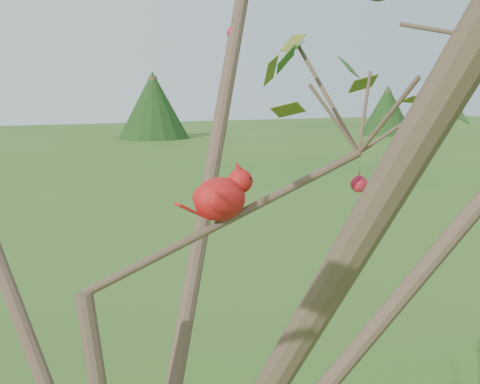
{
  "coord_description": "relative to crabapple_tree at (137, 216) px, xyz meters",
  "views": [
    {
      "loc": [
        -0.25,
        -1.03,
        2.34
      ],
      "look_at": [
        0.28,
        0.08,
        2.13
      ],
      "focal_mm": 45.0,
      "sensor_mm": 36.0,
      "label": 1
    }
  ],
  "objects": [
    {
      "name": "crabapple_tree",
      "position": [
        0.0,
        0.0,
        0.0
      ],
      "size": [
        2.35,
        2.05,
        2.95
      ],
      "color": "#442F24",
      "rests_on": "ground"
    },
    {
      "name": "cardinal",
      "position": [
        0.21,
        0.1,
        0.0
      ],
      "size": [
        0.19,
        0.1,
        0.13
      ],
      "rotation": [
        0.0,
        0.0,
        0.15
      ],
      "color": "red",
      "rests_on": "ground"
    }
  ]
}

